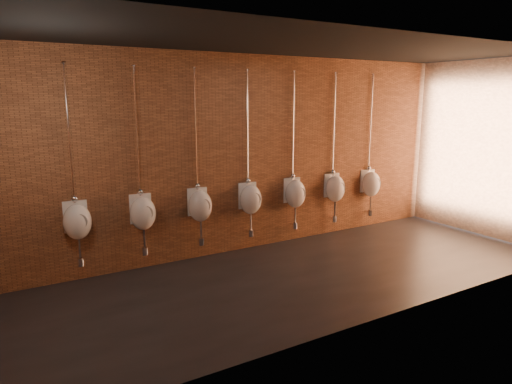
{
  "coord_description": "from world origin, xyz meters",
  "views": [
    {
      "loc": [
        -3.58,
        -4.99,
        2.51
      ],
      "look_at": [
        -0.1,
        0.9,
        1.1
      ],
      "focal_mm": 32.0,
      "sensor_mm": 36.0,
      "label": 1
    }
  ],
  "objects_px": {
    "urinal_5": "(335,188)",
    "urinal_1": "(143,212)",
    "urinal_0": "(77,220)",
    "urinal_2": "(200,205)",
    "urinal_6": "(371,183)",
    "urinal_3": "(250,198)",
    "urinal_4": "(295,193)"
  },
  "relations": [
    {
      "from": "urinal_6",
      "to": "urinal_1",
      "type": "bearing_deg",
      "value": 180.0
    },
    {
      "from": "urinal_3",
      "to": "urinal_5",
      "type": "bearing_deg",
      "value": 0.0
    },
    {
      "from": "urinal_1",
      "to": "urinal_2",
      "type": "bearing_deg",
      "value": 0.0
    },
    {
      "from": "urinal_1",
      "to": "urinal_4",
      "type": "xyz_separation_m",
      "value": [
        2.7,
        0.0,
        0.0
      ]
    },
    {
      "from": "urinal_0",
      "to": "urinal_5",
      "type": "relative_size",
      "value": 1.0
    },
    {
      "from": "urinal_2",
      "to": "urinal_4",
      "type": "height_order",
      "value": "same"
    },
    {
      "from": "urinal_5",
      "to": "urinal_0",
      "type": "bearing_deg",
      "value": 180.0
    },
    {
      "from": "urinal_4",
      "to": "urinal_0",
      "type": "bearing_deg",
      "value": 180.0
    },
    {
      "from": "urinal_1",
      "to": "urinal_4",
      "type": "bearing_deg",
      "value": 0.0
    },
    {
      "from": "urinal_0",
      "to": "urinal_4",
      "type": "xyz_separation_m",
      "value": [
        3.61,
        0.0,
        0.0
      ]
    },
    {
      "from": "urinal_1",
      "to": "urinal_2",
      "type": "distance_m",
      "value": 0.9
    },
    {
      "from": "urinal_6",
      "to": "urinal_2",
      "type": "bearing_deg",
      "value": 180.0
    },
    {
      "from": "urinal_4",
      "to": "urinal_6",
      "type": "bearing_deg",
      "value": 0.0
    },
    {
      "from": "urinal_0",
      "to": "urinal_3",
      "type": "xyz_separation_m",
      "value": [
        2.7,
        0.0,
        0.0
      ]
    },
    {
      "from": "urinal_5",
      "to": "urinal_4",
      "type": "bearing_deg",
      "value": 180.0
    },
    {
      "from": "urinal_2",
      "to": "urinal_5",
      "type": "xyz_separation_m",
      "value": [
        2.7,
        0.0,
        0.0
      ]
    },
    {
      "from": "urinal_5",
      "to": "urinal_6",
      "type": "xyz_separation_m",
      "value": [
        0.9,
        0.0,
        0.0
      ]
    },
    {
      "from": "urinal_3",
      "to": "urinal_4",
      "type": "distance_m",
      "value": 0.9
    },
    {
      "from": "urinal_3",
      "to": "urinal_5",
      "type": "xyz_separation_m",
      "value": [
        1.8,
        0.0,
        0.0
      ]
    },
    {
      "from": "urinal_1",
      "to": "urinal_2",
      "type": "height_order",
      "value": "same"
    },
    {
      "from": "urinal_5",
      "to": "urinal_1",
      "type": "bearing_deg",
      "value": 180.0
    },
    {
      "from": "urinal_4",
      "to": "urinal_5",
      "type": "bearing_deg",
      "value": 0.0
    },
    {
      "from": "urinal_0",
      "to": "urinal_2",
      "type": "bearing_deg",
      "value": 0.0
    },
    {
      "from": "urinal_3",
      "to": "urinal_6",
      "type": "xyz_separation_m",
      "value": [
        2.7,
        0.0,
        0.0
      ]
    },
    {
      "from": "urinal_4",
      "to": "urinal_6",
      "type": "relative_size",
      "value": 1.0
    },
    {
      "from": "urinal_2",
      "to": "urinal_6",
      "type": "xyz_separation_m",
      "value": [
        3.61,
        0.0,
        0.0
      ]
    },
    {
      "from": "urinal_0",
      "to": "urinal_3",
      "type": "bearing_deg",
      "value": 0.0
    },
    {
      "from": "urinal_0",
      "to": "urinal_5",
      "type": "height_order",
      "value": "same"
    },
    {
      "from": "urinal_0",
      "to": "urinal_6",
      "type": "relative_size",
      "value": 1.0
    },
    {
      "from": "urinal_2",
      "to": "urinal_6",
      "type": "relative_size",
      "value": 1.0
    },
    {
      "from": "urinal_5",
      "to": "urinal_6",
      "type": "height_order",
      "value": "same"
    },
    {
      "from": "urinal_2",
      "to": "urinal_3",
      "type": "xyz_separation_m",
      "value": [
        0.9,
        0.0,
        0.0
      ]
    }
  ]
}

